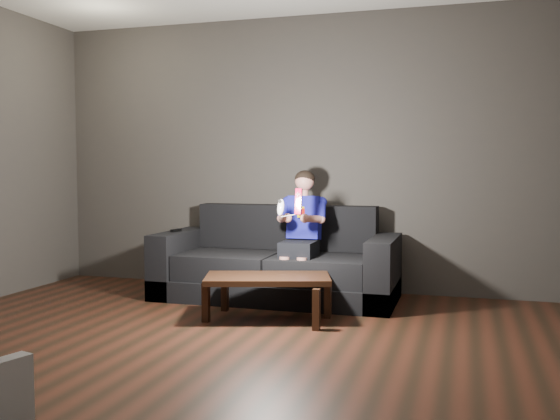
% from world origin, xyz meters
% --- Properties ---
extents(floor, '(5.00, 5.00, 0.00)m').
position_xyz_m(floor, '(0.00, 0.00, 0.00)').
color(floor, black).
rests_on(floor, ground).
extents(back_wall, '(5.00, 0.04, 2.70)m').
position_xyz_m(back_wall, '(0.00, 2.50, 1.35)').
color(back_wall, '#413D38').
rests_on(back_wall, ground).
extents(sofa, '(2.19, 0.95, 0.85)m').
position_xyz_m(sofa, '(-0.00, 1.97, 0.28)').
color(sofa, black).
rests_on(sofa, floor).
extents(child, '(0.44, 0.54, 1.08)m').
position_xyz_m(child, '(0.25, 1.91, 0.71)').
color(child, black).
rests_on(child, sofa).
extents(wii_remote_red, '(0.05, 0.08, 0.22)m').
position_xyz_m(wii_remote_red, '(0.33, 1.49, 0.93)').
color(wii_remote_red, red).
rests_on(wii_remote_red, child).
extents(nunchuk_white, '(0.08, 0.10, 0.15)m').
position_xyz_m(nunchuk_white, '(0.17, 1.50, 0.88)').
color(nunchuk_white, white).
rests_on(nunchuk_white, child).
extents(wii_remote_black, '(0.06, 0.15, 0.03)m').
position_xyz_m(wii_remote_black, '(-0.99, 1.89, 0.61)').
color(wii_remote_black, black).
rests_on(wii_remote_black, sofa).
extents(coffee_table, '(1.08, 0.75, 0.36)m').
position_xyz_m(coffee_table, '(0.17, 1.14, 0.31)').
color(coffee_table, black).
rests_on(coffee_table, floor).
extents(wii_console, '(0.08, 0.16, 0.20)m').
position_xyz_m(wii_console, '(0.58, -2.27, 0.64)').
color(wii_console, white).
rests_on(wii_console, media_console).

